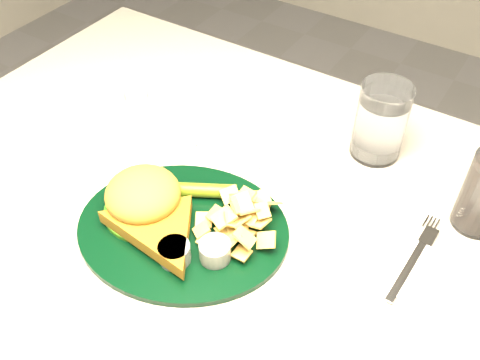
{
  "coord_description": "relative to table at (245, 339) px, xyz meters",
  "views": [
    {
      "loc": [
        0.28,
        -0.46,
        1.34
      ],
      "look_at": [
        -0.02,
        0.01,
        0.8
      ],
      "focal_mm": 40.0,
      "sensor_mm": 36.0,
      "label": 1
    }
  ],
  "objects": [
    {
      "name": "water_glass",
      "position": [
        0.11,
        0.23,
        0.44
      ],
      "size": [
        0.11,
        0.11,
        0.13
      ],
      "primitive_type": "cylinder",
      "rotation": [
        0.0,
        0.0,
        0.4
      ],
      "color": "white",
      "rests_on": "table"
    },
    {
      "name": "wrapped_straw",
      "position": [
        -0.14,
        0.09,
        0.38
      ],
      "size": [
        0.22,
        0.09,
        0.01
      ],
      "primitive_type": null,
      "rotation": [
        0.0,
        0.0,
        0.08
      ],
      "color": "white",
      "rests_on": "table"
    },
    {
      "name": "fork_napkin",
      "position": [
        0.24,
        0.03,
        0.38
      ],
      "size": [
        0.12,
        0.16,
        0.01
      ],
      "primitive_type": null,
      "rotation": [
        0.0,
        0.0,
        -0.04
      ],
      "color": "white",
      "rests_on": "table"
    },
    {
      "name": "table",
      "position": [
        0.0,
        0.0,
        0.0
      ],
      "size": [
        1.2,
        0.8,
        0.75
      ],
      "primitive_type": null,
      "color": "#A69F95",
      "rests_on": "ground"
    },
    {
      "name": "dinner_plate",
      "position": [
        -0.06,
        -0.08,
        0.41
      ],
      "size": [
        0.37,
        0.34,
        0.07
      ],
      "primitive_type": null,
      "rotation": [
        0.0,
        0.0,
        0.33
      ],
      "color": "black",
      "rests_on": "table"
    },
    {
      "name": "ramekin",
      "position": [
        -0.32,
        0.13,
        0.39
      ],
      "size": [
        0.05,
        0.05,
        0.03
      ],
      "primitive_type": "cylinder",
      "rotation": [
        0.0,
        0.0,
        -0.31
      ],
      "color": "white",
      "rests_on": "table"
    }
  ]
}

